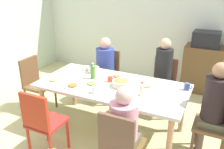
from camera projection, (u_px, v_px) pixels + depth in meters
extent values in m
plane|color=#C7BD83|center=(112.00, 129.00, 3.59)|extent=(6.49, 6.49, 0.00)
cube|color=silver|center=(159.00, 19.00, 4.98)|extent=(5.65, 0.12, 2.60)
cube|color=silver|center=(112.00, 86.00, 3.33)|extent=(2.04, 0.98, 0.04)
cylinder|color=tan|center=(43.00, 107.00, 3.51)|extent=(0.07, 0.07, 0.69)
cylinder|color=tan|center=(169.00, 142.00, 2.77)|extent=(0.07, 0.07, 0.69)
cylinder|color=tan|center=(74.00, 87.00, 4.16)|extent=(0.07, 0.07, 0.69)
cylinder|color=tan|center=(182.00, 110.00, 3.42)|extent=(0.07, 0.07, 0.69)
cube|color=red|center=(47.00, 122.00, 2.97)|extent=(0.40, 0.40, 0.04)
cylinder|color=red|center=(29.00, 141.00, 2.98)|extent=(0.04, 0.04, 0.43)
cylinder|color=#BA3623|center=(51.00, 149.00, 2.85)|extent=(0.04, 0.04, 0.43)
cylinder|color=#AE291A|center=(47.00, 127.00, 3.27)|extent=(0.04, 0.04, 0.43)
cylinder|color=red|center=(68.00, 133.00, 3.13)|extent=(0.04, 0.04, 0.43)
cube|color=#BA321A|center=(34.00, 113.00, 2.73)|extent=(0.38, 0.04, 0.45)
cube|color=brown|center=(162.00, 88.00, 3.89)|extent=(0.40, 0.40, 0.04)
cylinder|color=brown|center=(173.00, 98.00, 4.04)|extent=(0.04, 0.04, 0.43)
cylinder|color=brown|center=(154.00, 94.00, 4.18)|extent=(0.04, 0.04, 0.43)
cylinder|color=brown|center=(168.00, 107.00, 3.76)|extent=(0.04, 0.04, 0.43)
cylinder|color=brown|center=(148.00, 103.00, 3.90)|extent=(0.04, 0.04, 0.43)
cube|color=brown|center=(166.00, 71.00, 3.95)|extent=(0.38, 0.04, 0.45)
cylinder|color=#313347|center=(164.00, 103.00, 3.85)|extent=(0.09, 0.09, 0.45)
cylinder|color=#333048|center=(154.00, 101.00, 3.91)|extent=(0.09, 0.09, 0.45)
cube|color=#302E54|center=(162.00, 85.00, 3.86)|extent=(0.30, 0.30, 0.10)
cylinder|color=black|center=(164.00, 66.00, 3.74)|extent=(0.26, 0.26, 0.54)
sphere|color=tan|center=(166.00, 44.00, 3.61)|extent=(0.17, 0.17, 0.17)
cube|color=brown|center=(211.00, 126.00, 2.90)|extent=(0.40, 0.40, 0.04)
cylinder|color=brown|center=(224.00, 137.00, 3.06)|extent=(0.04, 0.04, 0.43)
cylinder|color=brown|center=(192.00, 145.00, 2.91)|extent=(0.04, 0.04, 0.43)
cylinder|color=brown|center=(196.00, 130.00, 3.19)|extent=(0.04, 0.04, 0.43)
cylinder|color=brown|center=(199.00, 142.00, 2.95)|extent=(0.09, 0.09, 0.45)
cylinder|color=brown|center=(201.00, 135.00, 3.09)|extent=(0.09, 0.09, 0.45)
cube|color=brown|center=(212.00, 122.00, 2.88)|extent=(0.30, 0.30, 0.10)
cylinder|color=black|center=(216.00, 99.00, 2.76)|extent=(0.29, 0.29, 0.52)
sphere|color=#AE7E57|center=(221.00, 71.00, 2.63)|extent=(0.18, 0.18, 0.18)
cube|color=brown|center=(123.00, 145.00, 2.56)|extent=(0.40, 0.40, 0.04)
cylinder|color=brown|center=(115.00, 148.00, 2.86)|extent=(0.04, 0.04, 0.43)
cube|color=brown|center=(116.00, 137.00, 2.32)|extent=(0.38, 0.04, 0.45)
cube|color=#555343|center=(123.00, 141.00, 2.54)|extent=(0.30, 0.30, 0.10)
cylinder|color=pink|center=(124.00, 120.00, 2.45)|extent=(0.29, 0.29, 0.40)
sphere|color=beige|center=(124.00, 96.00, 2.34)|extent=(0.18, 0.18, 0.18)
cube|color=brown|center=(105.00, 77.00, 4.29)|extent=(0.40, 0.40, 0.04)
cylinder|color=brown|center=(118.00, 87.00, 4.45)|extent=(0.04, 0.04, 0.43)
cylinder|color=brown|center=(102.00, 84.00, 4.59)|extent=(0.04, 0.04, 0.43)
cylinder|color=brown|center=(110.00, 94.00, 4.17)|extent=(0.04, 0.04, 0.43)
cylinder|color=brown|center=(93.00, 91.00, 4.31)|extent=(0.04, 0.04, 0.43)
cube|color=brown|center=(110.00, 62.00, 4.36)|extent=(0.38, 0.04, 0.45)
cylinder|color=#463C41|center=(107.00, 91.00, 4.26)|extent=(0.09, 0.09, 0.45)
cylinder|color=#444940|center=(99.00, 90.00, 4.32)|extent=(0.09, 0.09, 0.45)
cube|color=#393D45|center=(105.00, 74.00, 4.27)|extent=(0.30, 0.30, 0.10)
cylinder|color=#32439A|center=(105.00, 60.00, 4.17)|extent=(0.32, 0.32, 0.42)
sphere|color=tan|center=(105.00, 43.00, 4.06)|extent=(0.20, 0.20, 0.20)
cube|color=brown|center=(40.00, 86.00, 3.96)|extent=(0.40, 0.40, 0.04)
cylinder|color=brown|center=(40.00, 92.00, 4.25)|extent=(0.04, 0.04, 0.43)
cylinder|color=brown|center=(26.00, 100.00, 3.97)|extent=(0.04, 0.04, 0.43)
cylinder|color=brown|center=(56.00, 96.00, 4.12)|extent=(0.04, 0.04, 0.43)
cylinder|color=brown|center=(42.00, 105.00, 3.83)|extent=(0.04, 0.04, 0.43)
cube|color=brown|center=(29.00, 71.00, 3.94)|extent=(0.04, 0.38, 0.45)
cylinder|color=silver|center=(92.00, 84.00, 3.31)|extent=(0.25, 0.25, 0.01)
ellipsoid|color=olive|center=(92.00, 83.00, 3.30)|extent=(0.14, 0.14, 0.02)
cylinder|color=white|center=(116.00, 77.00, 3.55)|extent=(0.20, 0.20, 0.01)
ellipsoid|color=#A36640|center=(116.00, 76.00, 3.54)|extent=(0.11, 0.11, 0.02)
cylinder|color=silver|center=(128.00, 97.00, 2.96)|extent=(0.23, 0.23, 0.01)
ellipsoid|color=olive|center=(128.00, 96.00, 2.95)|extent=(0.13, 0.13, 0.02)
cylinder|color=white|center=(147.00, 87.00, 3.24)|extent=(0.24, 0.24, 0.01)
ellipsoid|color=tan|center=(147.00, 85.00, 3.23)|extent=(0.13, 0.13, 0.02)
cylinder|color=silver|center=(73.00, 86.00, 3.25)|extent=(0.25, 0.25, 0.01)
ellipsoid|color=#AC662E|center=(73.00, 85.00, 3.24)|extent=(0.14, 0.14, 0.02)
cylinder|color=white|center=(53.00, 81.00, 3.41)|extent=(0.22, 0.22, 0.01)
ellipsoid|color=tan|center=(53.00, 80.00, 3.40)|extent=(0.12, 0.12, 0.02)
cylinder|color=beige|center=(94.00, 70.00, 3.73)|extent=(0.18, 0.18, 0.09)
ellipsoid|color=#8EAB5B|center=(94.00, 67.00, 3.71)|extent=(0.14, 0.14, 0.04)
cylinder|color=beige|center=(121.00, 83.00, 3.26)|extent=(0.24, 0.24, 0.08)
ellipsoid|color=#B17C42|center=(121.00, 81.00, 3.24)|extent=(0.19, 0.19, 0.04)
cylinder|color=#3C529A|center=(187.00, 86.00, 3.15)|extent=(0.07, 0.07, 0.09)
torus|color=#374FA3|center=(191.00, 87.00, 3.14)|extent=(0.05, 0.01, 0.05)
cylinder|color=white|center=(95.00, 90.00, 3.07)|extent=(0.08, 0.08, 0.09)
torus|color=white|center=(98.00, 91.00, 3.05)|extent=(0.05, 0.01, 0.05)
cylinder|color=white|center=(87.00, 68.00, 3.81)|extent=(0.08, 0.08, 0.07)
torus|color=white|center=(89.00, 69.00, 3.79)|extent=(0.05, 0.01, 0.05)
cylinder|color=#D35235|center=(110.00, 79.00, 3.40)|extent=(0.07, 0.07, 0.08)
torus|color=#CD543E|center=(113.00, 80.00, 3.38)|extent=(0.05, 0.01, 0.05)
cylinder|color=#538735|center=(93.00, 72.00, 3.48)|extent=(0.07, 0.07, 0.20)
cone|color=#4D7737|center=(93.00, 65.00, 3.44)|extent=(0.06, 0.06, 0.03)
cylinder|color=white|center=(93.00, 64.00, 3.43)|extent=(0.03, 0.03, 0.01)
cylinder|color=#EEE0C6|center=(142.00, 90.00, 2.99)|extent=(0.06, 0.06, 0.14)
cone|color=silver|center=(142.00, 84.00, 2.96)|extent=(0.06, 0.06, 0.03)
cylinder|color=red|center=(142.00, 82.00, 2.96)|extent=(0.03, 0.03, 0.01)
cube|color=brown|center=(202.00, 69.00, 4.65)|extent=(0.70, 0.44, 0.90)
cube|color=black|center=(206.00, 39.00, 4.43)|extent=(0.48, 0.36, 0.28)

